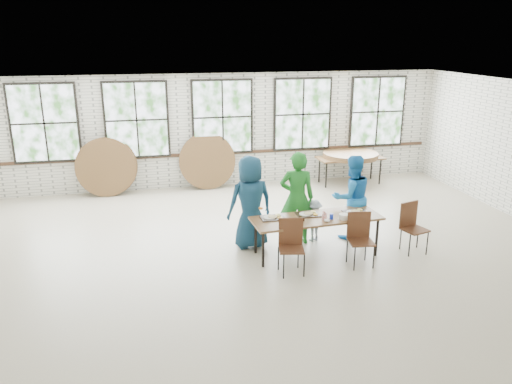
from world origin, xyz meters
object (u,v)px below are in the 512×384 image
(dining_table, at_px, (316,220))
(chair_near_left, at_px, (291,241))
(chair_near_right, at_px, (360,234))
(storage_table, at_px, (350,159))

(dining_table, distance_m, chair_near_left, 0.86)
(dining_table, xyz_separation_m, chair_near_left, (-0.65, -0.56, -0.13))
(dining_table, relative_size, chair_near_right, 2.58)
(chair_near_left, distance_m, storage_table, 5.74)
(storage_table, bearing_deg, chair_near_right, -112.87)
(storage_table, bearing_deg, dining_table, -121.94)
(dining_table, height_order, storage_table, same)
(chair_near_left, bearing_deg, storage_table, 68.56)
(chair_near_right, distance_m, storage_table, 5.13)
(dining_table, bearing_deg, storage_table, 56.10)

